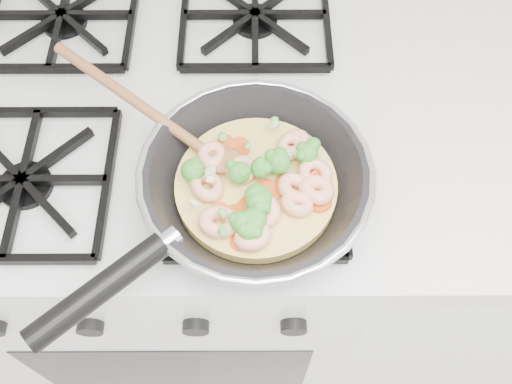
{
  "coord_description": "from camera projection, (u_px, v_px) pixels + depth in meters",
  "views": [
    {
      "loc": [
        0.15,
        1.17,
        1.54
      ],
      "look_at": [
        0.15,
        1.52,
        0.93
      ],
      "focal_mm": 39.54,
      "sensor_mm": 36.0,
      "label": 1
    }
  ],
  "objects": [
    {
      "name": "stove",
      "position": [
        185.0,
        232.0,
        1.19
      ],
      "size": [
        0.6,
        0.6,
        0.92
      ],
      "color": "silver",
      "rests_on": "ground"
    },
    {
      "name": "skillet",
      "position": [
        253.0,
        184.0,
        0.68
      ],
      "size": [
        0.4,
        0.38,
        0.1
      ],
      "rotation": [
        0.0,
        0.0,
        0.43
      ],
      "color": "black",
      "rests_on": "stove"
    }
  ]
}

